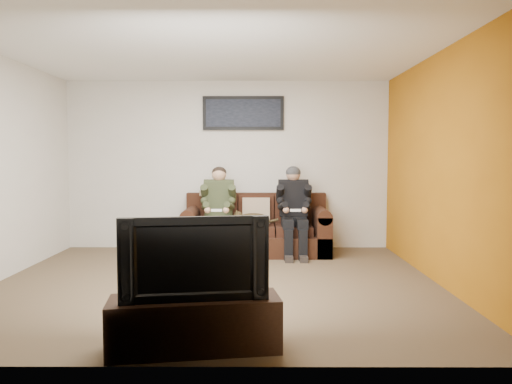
{
  "coord_description": "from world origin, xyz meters",
  "views": [
    {
      "loc": [
        0.46,
        -5.54,
        1.42
      ],
      "look_at": [
        0.44,
        1.2,
        0.95
      ],
      "focal_mm": 35.0,
      "sensor_mm": 36.0,
      "label": 1
    }
  ],
  "objects_px": {
    "sofa": "(256,231)",
    "person_right": "(294,206)",
    "cat": "(252,219)",
    "framed_poster": "(243,113)",
    "tv_stand": "(195,324)",
    "television": "(194,257)",
    "person_left": "(218,206)"
  },
  "relations": [
    {
      "from": "sofa",
      "to": "framed_poster",
      "type": "relative_size",
      "value": 1.7
    },
    {
      "from": "tv_stand",
      "to": "person_right",
      "type": "bearing_deg",
      "value": 66.06
    },
    {
      "from": "television",
      "to": "tv_stand",
      "type": "bearing_deg",
      "value": 0.0
    },
    {
      "from": "person_left",
      "to": "television",
      "type": "xyz_separation_m",
      "value": [
        0.11,
        -3.6,
        -0.02
      ]
    },
    {
      "from": "framed_poster",
      "to": "cat",
      "type": "bearing_deg",
      "value": -76.71
    },
    {
      "from": "person_left",
      "to": "framed_poster",
      "type": "relative_size",
      "value": 1.03
    },
    {
      "from": "television",
      "to": "sofa",
      "type": "bearing_deg",
      "value": 74.77
    },
    {
      "from": "framed_poster",
      "to": "television",
      "type": "height_order",
      "value": "framed_poster"
    },
    {
      "from": "cat",
      "to": "person_left",
      "type": "bearing_deg",
      "value": 176.12
    },
    {
      "from": "sofa",
      "to": "person_right",
      "type": "height_order",
      "value": "person_right"
    },
    {
      "from": "cat",
      "to": "television",
      "type": "height_order",
      "value": "television"
    },
    {
      "from": "tv_stand",
      "to": "sofa",
      "type": "bearing_deg",
      "value": 74.77
    },
    {
      "from": "cat",
      "to": "framed_poster",
      "type": "bearing_deg",
      "value": 103.29
    },
    {
      "from": "cat",
      "to": "television",
      "type": "xyz_separation_m",
      "value": [
        -0.38,
        -3.56,
        0.17
      ]
    },
    {
      "from": "person_left",
      "to": "cat",
      "type": "relative_size",
      "value": 1.95
    },
    {
      "from": "person_left",
      "to": "tv_stand",
      "type": "height_order",
      "value": "person_left"
    },
    {
      "from": "framed_poster",
      "to": "television",
      "type": "distance_m",
      "value": 4.4
    },
    {
      "from": "person_right",
      "to": "television",
      "type": "relative_size",
      "value": 1.22
    },
    {
      "from": "person_right",
      "to": "cat",
      "type": "distance_m",
      "value": 0.64
    },
    {
      "from": "person_right",
      "to": "cat",
      "type": "height_order",
      "value": "person_right"
    },
    {
      "from": "tv_stand",
      "to": "television",
      "type": "distance_m",
      "value": 0.5
    },
    {
      "from": "framed_poster",
      "to": "tv_stand",
      "type": "height_order",
      "value": "framed_poster"
    },
    {
      "from": "cat",
      "to": "sofa",
      "type": "bearing_deg",
      "value": 74.64
    },
    {
      "from": "person_right",
      "to": "person_left",
      "type": "bearing_deg",
      "value": -179.98
    },
    {
      "from": "sofa",
      "to": "tv_stand",
      "type": "bearing_deg",
      "value": -96.67
    },
    {
      "from": "television",
      "to": "person_right",
      "type": "bearing_deg",
      "value": 66.06
    },
    {
      "from": "person_left",
      "to": "person_right",
      "type": "relative_size",
      "value": 0.99
    },
    {
      "from": "person_right",
      "to": "tv_stand",
      "type": "xyz_separation_m",
      "value": [
        -0.99,
        -3.6,
        -0.53
      ]
    },
    {
      "from": "cat",
      "to": "person_right",
      "type": "bearing_deg",
      "value": 3.18
    },
    {
      "from": "sofa",
      "to": "framed_poster",
      "type": "height_order",
      "value": "framed_poster"
    },
    {
      "from": "framed_poster",
      "to": "person_right",
      "type": "bearing_deg",
      "value": -37.19
    },
    {
      "from": "person_right",
      "to": "tv_stand",
      "type": "height_order",
      "value": "person_right"
    }
  ]
}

